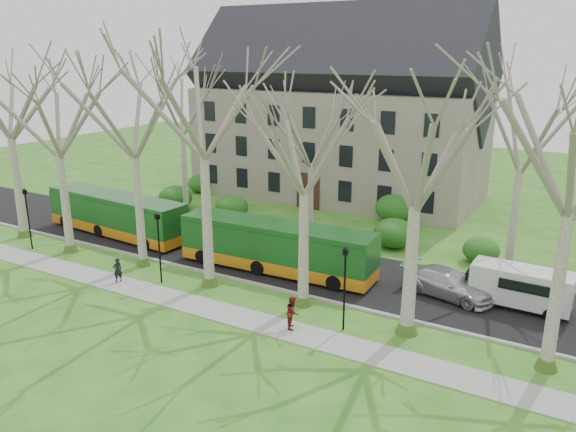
% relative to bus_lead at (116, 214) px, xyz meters
% --- Properties ---
extents(ground, '(120.00, 120.00, 0.00)m').
position_rel_bus_lead_xyz_m(ground, '(15.11, -4.32, -1.64)').
color(ground, '#2E6B1E').
rests_on(ground, ground).
extents(sidewalk, '(70.00, 2.00, 0.06)m').
position_rel_bus_lead_xyz_m(sidewalk, '(15.11, -6.82, -1.61)').
color(sidewalk, gray).
rests_on(sidewalk, ground).
extents(road, '(80.00, 8.00, 0.06)m').
position_rel_bus_lead_xyz_m(road, '(15.11, 1.18, -1.61)').
color(road, black).
rests_on(road, ground).
extents(curb, '(80.00, 0.25, 0.14)m').
position_rel_bus_lead_xyz_m(curb, '(15.11, -2.82, -1.57)').
color(curb, '#A5A39E').
rests_on(curb, ground).
extents(building, '(26.50, 12.20, 16.00)m').
position_rel_bus_lead_xyz_m(building, '(9.11, 19.68, 6.43)').
color(building, gray).
rests_on(building, ground).
extents(tree_row_verge, '(49.00, 7.00, 14.00)m').
position_rel_bus_lead_xyz_m(tree_row_verge, '(15.11, -4.02, 5.36)').
color(tree_row_verge, gray).
rests_on(tree_row_verge, ground).
extents(tree_row_far, '(33.00, 7.00, 12.00)m').
position_rel_bus_lead_xyz_m(tree_row_far, '(13.78, 6.68, 4.36)').
color(tree_row_far, gray).
rests_on(tree_row_far, ground).
extents(lamp_row, '(36.22, 0.22, 4.30)m').
position_rel_bus_lead_xyz_m(lamp_row, '(15.11, -5.32, 0.93)').
color(lamp_row, black).
rests_on(lamp_row, ground).
extents(hedges, '(30.60, 8.60, 2.00)m').
position_rel_bus_lead_xyz_m(hedges, '(10.44, 9.68, -0.64)').
color(hedges, '#2A5518').
rests_on(hedges, ground).
extents(bus_lead, '(12.82, 3.62, 3.16)m').
position_rel_bus_lead_xyz_m(bus_lead, '(0.00, 0.00, 0.00)').
color(bus_lead, '#164D1A').
rests_on(bus_lead, road).
extents(bus_follow, '(12.86, 3.16, 3.19)m').
position_rel_bus_lead_xyz_m(bus_follow, '(14.18, -0.28, 0.01)').
color(bus_follow, '#164D1A').
rests_on(bus_follow, road).
extents(sedan, '(5.66, 3.32, 1.54)m').
position_rel_bus_lead_xyz_m(sedan, '(24.63, 1.19, -0.81)').
color(sedan, silver).
rests_on(sedan, road).
extents(van_a, '(5.18, 2.05, 2.23)m').
position_rel_bus_lead_xyz_m(van_a, '(28.37, 1.67, -0.46)').
color(van_a, silver).
rests_on(van_a, road).
extents(pedestrian_a, '(0.52, 0.63, 1.50)m').
position_rel_bus_lead_xyz_m(pedestrian_a, '(6.85, -6.60, -0.83)').
color(pedestrian_a, black).
rests_on(pedestrian_a, sidewalk).
extents(pedestrian_b, '(0.92, 1.01, 1.68)m').
position_rel_bus_lead_xyz_m(pedestrian_b, '(18.85, -6.48, -0.74)').
color(pedestrian_b, '#5E1815').
rests_on(pedestrian_b, sidewalk).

